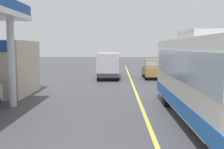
{
  "coord_description": "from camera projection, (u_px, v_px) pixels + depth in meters",
  "views": [
    {
      "loc": [
        -1.19,
        -4.05,
        3.0
      ],
      "look_at": [
        -1.5,
        10.0,
        1.6
      ],
      "focal_mm": 44.01,
      "sensor_mm": 36.0,
      "label": 1
    }
  ],
  "objects": [
    {
      "name": "ground",
      "position": [
        131.0,
        81.0,
        24.2
      ],
      "size": [
        120.0,
        120.0,
        0.0
      ],
      "primitive_type": "plane",
      "color": "#424247"
    },
    {
      "name": "lane_divider_stripe",
      "position": [
        135.0,
        90.0,
        19.22
      ],
      "size": [
        0.16,
        50.0,
        0.01
      ],
      "primitive_type": "cube",
      "color": "#D8CC4C",
      "rests_on": "ground"
    },
    {
      "name": "coach_bus_main",
      "position": [
        211.0,
        81.0,
        10.56
      ],
      "size": [
        2.6,
        11.04,
        3.69
      ],
      "color": "silver",
      "rests_on": "ground"
    },
    {
      "name": "minibus_opposing_lane",
      "position": [
        109.0,
        63.0,
        26.68
      ],
      "size": [
        2.04,
        6.13,
        2.44
      ],
      "color": "#A5A5AD",
      "rests_on": "ground"
    },
    {
      "name": "car_trailing_behind_bus",
      "position": [
        152.0,
        68.0,
        26.57
      ],
      "size": [
        1.7,
        4.2,
        1.82
      ],
      "color": "olive",
      "rests_on": "ground"
    }
  ]
}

